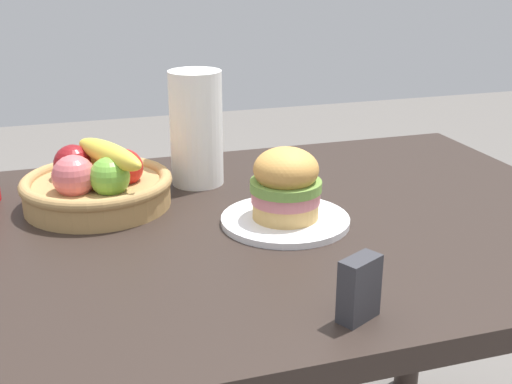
{
  "coord_description": "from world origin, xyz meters",
  "views": [
    {
      "loc": [
        -0.3,
        -1.06,
        1.22
      ],
      "look_at": [
        0.03,
        -0.01,
        0.81
      ],
      "focal_mm": 46.12,
      "sensor_mm": 36.0,
      "label": 1
    }
  ],
  "objects": [
    {
      "name": "sandwich",
      "position": [
        0.08,
        -0.02,
        0.83
      ],
      "size": [
        0.13,
        0.13,
        0.13
      ],
      "color": "#DBAD60",
      "rests_on": "plate"
    },
    {
      "name": "plate",
      "position": [
        0.08,
        -0.02,
        0.76
      ],
      "size": [
        0.23,
        0.23,
        0.01
      ],
      "primitive_type": "cylinder",
      "color": "white",
      "rests_on": "dining_table"
    },
    {
      "name": "napkin_holder",
      "position": [
        0.06,
        -0.37,
        0.8
      ],
      "size": [
        0.07,
        0.05,
        0.09
      ],
      "primitive_type": "cube",
      "rotation": [
        0.0,
        0.0,
        0.47
      ],
      "color": "#333338",
      "rests_on": "dining_table"
    },
    {
      "name": "dining_table",
      "position": [
        0.0,
        0.0,
        0.65
      ],
      "size": [
        1.4,
        0.9,
        0.75
      ],
      "color": "#2D231E",
      "rests_on": "ground_plane"
    },
    {
      "name": "paper_towel_roll",
      "position": [
        -0.02,
        0.24,
        0.87
      ],
      "size": [
        0.11,
        0.11,
        0.24
      ],
      "primitive_type": "cylinder",
      "color": "white",
      "rests_on": "dining_table"
    },
    {
      "name": "fruit_basket",
      "position": [
        -0.23,
        0.16,
        0.8
      ],
      "size": [
        0.29,
        0.29,
        0.14
      ],
      "color": "tan",
      "rests_on": "dining_table"
    }
  ]
}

